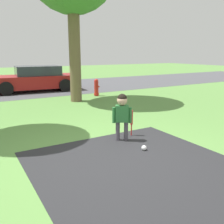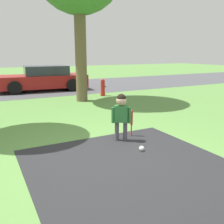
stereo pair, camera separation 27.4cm
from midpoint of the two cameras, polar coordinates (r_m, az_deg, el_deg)
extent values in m
plane|color=#5B8C42|center=(4.50, 0.55, -9.93)|extent=(60.00, 60.00, 0.00)
cube|color=#4C4C51|center=(13.32, -19.16, 4.97)|extent=(40.00, 6.00, 0.01)
cylinder|color=#4C4751|center=(5.19, 2.64, -4.39)|extent=(0.09, 0.09, 0.40)
cylinder|color=#4C4751|center=(5.18, 4.54, -4.42)|extent=(0.09, 0.09, 0.40)
cube|color=#2D7238|center=(5.08, 3.65, -0.41)|extent=(0.31, 0.27, 0.34)
cylinder|color=#2D7238|center=(5.09, 1.77, -0.72)|extent=(0.07, 0.07, 0.32)
cylinder|color=#2D7238|center=(5.09, 5.52, -0.79)|extent=(0.07, 0.07, 0.32)
sphere|color=#D8AD8C|center=(5.02, 3.70, 2.66)|extent=(0.21, 0.21, 0.21)
sphere|color=black|center=(5.02, 3.70, 3.07)|extent=(0.19, 0.19, 0.19)
sphere|color=red|center=(5.54, 5.84, -5.28)|extent=(0.03, 0.03, 0.03)
cylinder|color=red|center=(5.51, 5.87, -4.19)|extent=(0.03, 0.03, 0.25)
cylinder|color=red|center=(5.43, 5.94, -1.38)|extent=(0.06, 0.06, 0.31)
sphere|color=red|center=(5.39, 5.98, 0.20)|extent=(0.05, 0.05, 0.05)
sphere|color=white|center=(4.73, 8.47, -8.26)|extent=(0.10, 0.10, 0.10)
cylinder|color=red|center=(10.60, -1.38, 5.44)|extent=(0.18, 0.18, 0.63)
sphere|color=red|center=(10.56, -1.39, 7.15)|extent=(0.17, 0.17, 0.17)
cylinder|color=red|center=(10.64, -1.37, 4.15)|extent=(0.22, 0.22, 0.05)
cylinder|color=red|center=(10.64, -0.91, 5.81)|extent=(0.08, 0.06, 0.06)
cube|color=maroon|center=(12.51, -15.04, 6.84)|extent=(4.27, 1.99, 0.58)
cube|color=#2D333D|center=(12.49, -14.23, 9.23)|extent=(2.11, 1.61, 0.44)
cylinder|color=black|center=(11.60, -20.72, 5.17)|extent=(0.61, 0.23, 0.59)
cylinder|color=black|center=(13.24, -21.03, 6.06)|extent=(0.61, 0.23, 0.59)
cylinder|color=black|center=(11.97, -8.31, 6.11)|extent=(0.61, 0.23, 0.59)
cylinder|color=black|center=(13.56, -10.08, 6.89)|extent=(0.61, 0.23, 0.59)
cylinder|color=brown|center=(9.40, -6.32, 13.98)|extent=(0.41, 0.41, 3.79)
camera|label=1|loc=(0.14, -88.56, 0.34)|focal=40.00mm
camera|label=2|loc=(0.14, 91.44, -0.34)|focal=40.00mm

